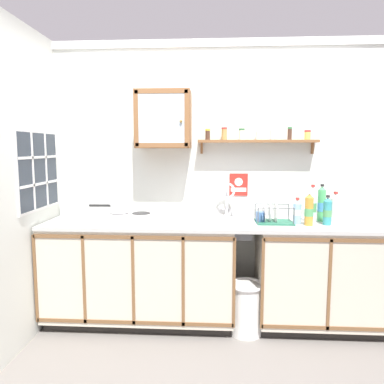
# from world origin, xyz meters

# --- Properties ---
(floor) EXTENTS (5.91, 5.91, 0.00)m
(floor) POSITION_xyz_m (0.00, 0.00, 0.00)
(floor) COLOR slate
(floor) RESTS_ON ground
(back_wall) EXTENTS (3.51, 0.07, 2.50)m
(back_wall) POSITION_xyz_m (0.00, 0.68, 1.26)
(back_wall) COLOR silver
(back_wall) RESTS_ON ground
(lower_cabinet_run) EXTENTS (1.64, 0.57, 0.88)m
(lower_cabinet_run) POSITION_xyz_m (-0.63, 0.37, 0.44)
(lower_cabinet_run) COLOR black
(lower_cabinet_run) RESTS_ON ground
(lower_cabinet_run_right) EXTENTS (1.06, 0.57, 0.88)m
(lower_cabinet_run_right) POSITION_xyz_m (0.92, 0.37, 0.44)
(lower_cabinet_run_right) COLOR black
(lower_cabinet_run_right) RESTS_ON ground
(countertop) EXTENTS (2.87, 0.60, 0.03)m
(countertop) POSITION_xyz_m (0.00, 0.37, 0.90)
(countertop) COLOR #B2B2AD
(countertop) RESTS_ON lower_cabinet_run
(backsplash) EXTENTS (2.87, 0.02, 0.08)m
(backsplash) POSITION_xyz_m (0.00, 0.64, 0.95)
(backsplash) COLOR #B2B2AD
(backsplash) RESTS_ON countertop
(sink) EXTENTS (0.52, 0.46, 0.44)m
(sink) POSITION_xyz_m (0.11, 0.41, 0.89)
(sink) COLOR silver
(sink) RESTS_ON countertop
(hot_plate_stove) EXTENTS (0.40, 0.27, 0.07)m
(hot_plate_stove) POSITION_xyz_m (-0.71, 0.35, 0.95)
(hot_plate_stove) COLOR silver
(hot_plate_stove) RESTS_ON countertop
(saucepan) EXTENTS (0.34, 0.16, 0.08)m
(saucepan) POSITION_xyz_m (-0.81, 0.37, 1.03)
(saucepan) COLOR silver
(saucepan) RESTS_ON hot_plate_stove
(bottle_detergent_teal_0) EXTENTS (0.07, 0.07, 0.25)m
(bottle_detergent_teal_0) POSITION_xyz_m (0.95, 0.33, 1.02)
(bottle_detergent_teal_0) COLOR teal
(bottle_detergent_teal_0) RESTS_ON countertop
(bottle_juice_amber_1) EXTENTS (0.07, 0.07, 0.28)m
(bottle_juice_amber_1) POSITION_xyz_m (0.79, 0.29, 1.04)
(bottle_juice_amber_1) COLOR gold
(bottle_juice_amber_1) RESTS_ON countertop
(bottle_opaque_white_2) EXTENTS (0.08, 0.08, 0.26)m
(bottle_opaque_white_2) POSITION_xyz_m (1.06, 0.47, 1.03)
(bottle_opaque_white_2) COLOR white
(bottle_opaque_white_2) RESTS_ON countertop
(bottle_water_blue_3) EXTENTS (0.07, 0.07, 0.22)m
(bottle_water_blue_3) POSITION_xyz_m (0.71, 0.35, 1.01)
(bottle_water_blue_3) COLOR #8CB7E0
(bottle_water_blue_3) RESTS_ON countertop
(bottle_water_clear_4) EXTENTS (0.07, 0.07, 0.33)m
(bottle_water_clear_4) POSITION_xyz_m (0.85, 0.41, 1.06)
(bottle_water_clear_4) COLOR silver
(bottle_water_clear_4) RESTS_ON countertop
(bottle_soda_green_5) EXTENTS (0.07, 0.07, 0.32)m
(bottle_soda_green_5) POSITION_xyz_m (0.95, 0.48, 1.06)
(bottle_soda_green_5) COLOR #4CB266
(bottle_soda_green_5) RESTS_ON countertop
(dish_rack) EXTENTS (0.32, 0.24, 0.17)m
(dish_rack) POSITION_xyz_m (0.51, 0.38, 0.95)
(dish_rack) COLOR #26664C
(dish_rack) RESTS_ON countertop
(mug) EXTENTS (0.08, 0.12, 0.09)m
(mug) POSITION_xyz_m (0.42, 0.39, 0.96)
(mug) COLOR #3F6699
(mug) RESTS_ON countertop
(wall_cabinet) EXTENTS (0.48, 0.29, 0.50)m
(wall_cabinet) POSITION_xyz_m (-0.43, 0.52, 1.79)
(wall_cabinet) COLOR brown
(spice_shelf) EXTENTS (1.05, 0.14, 0.23)m
(spice_shelf) POSITION_xyz_m (0.39, 0.58, 1.62)
(spice_shelf) COLOR brown
(warning_sign) EXTENTS (0.17, 0.01, 0.20)m
(warning_sign) POSITION_xyz_m (0.24, 0.65, 1.21)
(warning_sign) COLOR #B2261E
(window) EXTENTS (0.03, 0.70, 0.66)m
(window) POSITION_xyz_m (-1.45, 0.25, 1.36)
(window) COLOR #262D38
(trash_bin) EXTENTS (0.30, 0.30, 0.43)m
(trash_bin) POSITION_xyz_m (0.29, 0.22, 0.23)
(trash_bin) COLOR silver
(trash_bin) RESTS_ON ground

